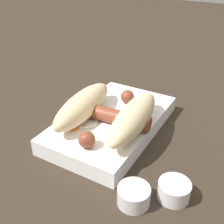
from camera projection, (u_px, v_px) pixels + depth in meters
The scene contains 7 objects.
ground_plane at pixel (112, 130), 0.54m from camera, with size 3.00×3.00×0.00m, color #33281E.
food_tray at pixel (112, 123), 0.54m from camera, with size 0.27×0.16×0.03m.
bread_roll at pixel (107, 111), 0.50m from camera, with size 0.19×0.16×0.05m.
sausage at pixel (109, 115), 0.51m from camera, with size 0.19×0.16×0.03m.
pickled_veggies at pixel (72, 122), 0.51m from camera, with size 0.07×0.07×0.01m.
condiment_cup_near at pixel (134, 196), 0.39m from camera, with size 0.05×0.05×0.03m.
condiment_cup_far at pixel (174, 191), 0.39m from camera, with size 0.05×0.05×0.03m.
Camera 1 is at (0.39, 0.22, 0.31)m, focal length 45.00 mm.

